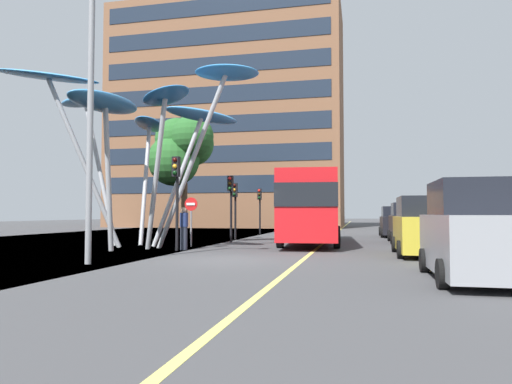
{
  "coord_description": "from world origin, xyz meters",
  "views": [
    {
      "loc": [
        4.3,
        -14.41,
        1.49
      ],
      "look_at": [
        -0.52,
        7.02,
        2.5
      ],
      "focal_mm": 32.64,
      "sensor_mm": 36.0,
      "label": 1
    }
  ],
  "objects": [
    {
      "name": "ground",
      "position": [
        -0.66,
        0.0,
        -0.05
      ],
      "size": [
        120.0,
        240.0,
        0.1
      ],
      "color": "#424244"
    },
    {
      "name": "red_bus",
      "position": [
        1.9,
        8.37,
        1.92
      ],
      "size": [
        3.19,
        10.29,
        3.51
      ],
      "color": "red",
      "rests_on": "ground"
    },
    {
      "name": "leaf_sculpture",
      "position": [
        -5.57,
        4.43,
        6.04
      ],
      "size": [
        11.54,
        10.38,
        7.78
      ],
      "color": "#9EA0A5",
      "rests_on": "ground"
    },
    {
      "name": "traffic_light_kerb_near",
      "position": [
        -2.88,
        2.98,
        2.72
      ],
      "size": [
        0.28,
        0.42,
        3.76
      ],
      "color": "black",
      "rests_on": "ground"
    },
    {
      "name": "traffic_light_kerb_far",
      "position": [
        -2.23,
        8.64,
        2.49
      ],
      "size": [
        0.28,
        0.42,
        3.42
      ],
      "color": "black",
      "rests_on": "ground"
    },
    {
      "name": "traffic_light_island_mid",
      "position": [
        -2.73,
        11.33,
        2.35
      ],
      "size": [
        0.28,
        0.42,
        3.23
      ],
      "color": "black",
      "rests_on": "ground"
    },
    {
      "name": "traffic_light_opposite",
      "position": [
        -2.81,
        18.38,
        2.38
      ],
      "size": [
        0.28,
        0.42,
        3.27
      ],
      "color": "black",
      "rests_on": "ground"
    },
    {
      "name": "car_parked_near",
      "position": [
        6.73,
        -3.27,
        1.04
      ],
      "size": [
        1.93,
        4.33,
        2.22
      ],
      "color": "gray",
      "rests_on": "ground"
    },
    {
      "name": "car_parked_mid",
      "position": [
        6.48,
        2.96,
        0.98
      ],
      "size": [
        2.03,
        4.34,
        2.08
      ],
      "color": "gold",
      "rests_on": "ground"
    },
    {
      "name": "car_parked_far",
      "position": [
        6.71,
        10.39,
        0.96
      ],
      "size": [
        2.01,
        3.88,
        2.02
      ],
      "color": "black",
      "rests_on": "ground"
    },
    {
      "name": "car_side_street",
      "position": [
        6.46,
        16.5,
        0.91
      ],
      "size": [
        1.95,
        4.54,
        1.93
      ],
      "color": "black",
      "rests_on": "ground"
    },
    {
      "name": "street_lamp",
      "position": [
        -3.14,
        -2.1,
        5.21
      ],
      "size": [
        1.84,
        0.44,
        8.23
      ],
      "color": "gray",
      "rests_on": "ground"
    },
    {
      "name": "tree_pavement_near",
      "position": [
        -7.84,
        16.05,
        6.1
      ],
      "size": [
        4.72,
        4.65,
        8.2
      ],
      "color": "brown",
      "rests_on": "ground"
    },
    {
      "name": "pedestrian",
      "position": [
        -2.76,
        3.53,
        0.87
      ],
      "size": [
        0.34,
        0.34,
        1.74
      ],
      "color": "#2D3342",
      "rests_on": "ground"
    },
    {
      "name": "no_entry_sign",
      "position": [
        -3.14,
        5.36,
        1.48
      ],
      "size": [
        0.6,
        0.12,
        2.21
      ],
      "color": "gray",
      "rests_on": "ground"
    },
    {
      "name": "backdrop_building",
      "position": [
        -10.16,
        36.01,
        12.22
      ],
      "size": [
        25.22,
        11.45,
        24.43
      ],
      "color": "brown",
      "rests_on": "ground"
    }
  ]
}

